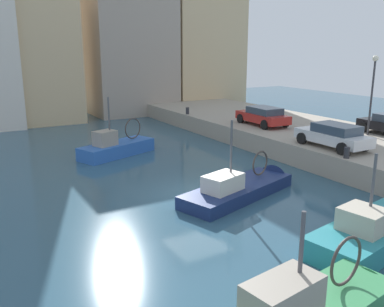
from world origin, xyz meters
name	(u,v)px	position (x,y,z in m)	size (l,w,h in m)	color
water_surface	(197,195)	(0.00, 0.00, 0.00)	(80.00, 80.00, 0.00)	#2D5166
quay_wall	(366,151)	(11.50, 0.00, 0.60)	(9.00, 56.00, 1.20)	#9E9384
fishing_boat_navy	(243,192)	(1.85, -1.03, 0.10)	(7.05, 3.74, 4.41)	navy
fishing_boat_blue	(121,153)	(-0.42, 8.67, 0.12)	(5.89, 3.54, 4.44)	#2D60B7
fishing_boat_teal	(381,237)	(3.25, -7.12, 0.09)	(7.10, 3.08, 4.16)	teal
parked_car_red	(263,116)	(9.49, 7.07, 1.87)	(2.08, 4.19, 1.28)	red
parked_car_white	(334,135)	(8.52, -0.09, 1.88)	(1.92, 4.23, 1.30)	silver
mooring_bollard_mid	(347,153)	(7.35, -2.00, 1.48)	(0.28, 0.28, 0.55)	#2D2D33
mooring_bollard_north	(187,111)	(7.35, 14.00, 1.48)	(0.28, 0.28, 0.55)	#2D2D33
quay_streetlamp	(373,82)	(13.00, 1.18, 4.45)	(0.36, 0.36, 4.83)	#38383D
waterfront_building_central	(127,47)	(6.63, 25.09, 6.48)	(8.31, 8.19, 12.92)	#A39384
waterfront_building_east_mid	(200,23)	(14.90, 24.67, 9.01)	(8.20, 6.83, 17.99)	#D1B284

